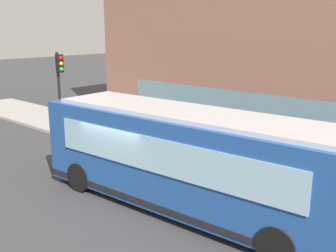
{
  "coord_description": "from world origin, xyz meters",
  "views": [
    {
      "loc": [
        -8.23,
        -8.87,
        5.39
      ],
      "look_at": [
        2.82,
        0.89,
        1.72
      ],
      "focal_mm": 42.07,
      "sensor_mm": 36.0,
      "label": 1
    }
  ],
  "objects_px": {
    "city_bus_nearside": "(186,160)",
    "pedestrian_by_light_pole": "(241,138)",
    "newspaper_vending_box": "(181,137)",
    "traffic_light_down_block": "(60,77)",
    "pedestrian_near_hydrant": "(331,158)",
    "fire_hydrant": "(287,176)",
    "pedestrian_walking_along_curb": "(108,120)"
  },
  "relations": [
    {
      "from": "pedestrian_walking_along_curb",
      "to": "newspaper_vending_box",
      "type": "xyz_separation_m",
      "value": [
        1.58,
        -3.16,
        -0.57
      ]
    },
    {
      "from": "city_bus_nearside",
      "to": "fire_hydrant",
      "type": "height_order",
      "value": "city_bus_nearside"
    },
    {
      "from": "traffic_light_down_block",
      "to": "fire_hydrant",
      "type": "distance_m",
      "value": 12.3
    },
    {
      "from": "traffic_light_down_block",
      "to": "newspaper_vending_box",
      "type": "xyz_separation_m",
      "value": [
        1.96,
        -6.35,
        -2.39
      ]
    },
    {
      "from": "newspaper_vending_box",
      "to": "pedestrian_near_hydrant",
      "type": "bearing_deg",
      "value": -91.48
    },
    {
      "from": "traffic_light_down_block",
      "to": "newspaper_vending_box",
      "type": "height_order",
      "value": "traffic_light_down_block"
    },
    {
      "from": "traffic_light_down_block",
      "to": "pedestrian_near_hydrant",
      "type": "height_order",
      "value": "traffic_light_down_block"
    },
    {
      "from": "traffic_light_down_block",
      "to": "pedestrian_walking_along_curb",
      "type": "distance_m",
      "value": 3.69
    },
    {
      "from": "pedestrian_walking_along_curb",
      "to": "pedestrian_by_light_pole",
      "type": "xyz_separation_m",
      "value": [
        1.42,
        -6.38,
        0.0
      ]
    },
    {
      "from": "pedestrian_near_hydrant",
      "to": "pedestrian_by_light_pole",
      "type": "height_order",
      "value": "pedestrian_by_light_pole"
    },
    {
      "from": "fire_hydrant",
      "to": "pedestrian_by_light_pole",
      "type": "xyz_separation_m",
      "value": [
        1.0,
        2.47,
        0.66
      ]
    },
    {
      "from": "pedestrian_near_hydrant",
      "to": "traffic_light_down_block",
      "type": "bearing_deg",
      "value": 97.79
    },
    {
      "from": "fire_hydrant",
      "to": "pedestrian_by_light_pole",
      "type": "height_order",
      "value": "pedestrian_by_light_pole"
    },
    {
      "from": "pedestrian_walking_along_curb",
      "to": "pedestrian_by_light_pole",
      "type": "relative_size",
      "value": 1.0
    },
    {
      "from": "fire_hydrant",
      "to": "newspaper_vending_box",
      "type": "xyz_separation_m",
      "value": [
        1.16,
        5.68,
        0.09
      ]
    },
    {
      "from": "fire_hydrant",
      "to": "newspaper_vending_box",
      "type": "height_order",
      "value": "newspaper_vending_box"
    },
    {
      "from": "fire_hydrant",
      "to": "newspaper_vending_box",
      "type": "bearing_deg",
      "value": 78.48
    },
    {
      "from": "fire_hydrant",
      "to": "newspaper_vending_box",
      "type": "distance_m",
      "value": 5.79
    },
    {
      "from": "city_bus_nearside",
      "to": "pedestrian_by_light_pole",
      "type": "xyz_separation_m",
      "value": [
        4.33,
        0.73,
        -0.38
      ]
    },
    {
      "from": "fire_hydrant",
      "to": "pedestrian_near_hydrant",
      "type": "xyz_separation_m",
      "value": [
        0.98,
        -1.04,
        0.62
      ]
    },
    {
      "from": "pedestrian_near_hydrant",
      "to": "newspaper_vending_box",
      "type": "distance_m",
      "value": 6.74
    },
    {
      "from": "pedestrian_by_light_pole",
      "to": "newspaper_vending_box",
      "type": "relative_size",
      "value": 1.97
    },
    {
      "from": "pedestrian_by_light_pole",
      "to": "pedestrian_near_hydrant",
      "type": "bearing_deg",
      "value": -90.29
    },
    {
      "from": "fire_hydrant",
      "to": "pedestrian_by_light_pole",
      "type": "relative_size",
      "value": 0.42
    },
    {
      "from": "traffic_light_down_block",
      "to": "pedestrian_by_light_pole",
      "type": "xyz_separation_m",
      "value": [
        1.81,
        -9.56,
        -1.81
      ]
    },
    {
      "from": "pedestrian_near_hydrant",
      "to": "fire_hydrant",
      "type": "bearing_deg",
      "value": 133.46
    },
    {
      "from": "city_bus_nearside",
      "to": "pedestrian_near_hydrant",
      "type": "distance_m",
      "value": 5.15
    },
    {
      "from": "pedestrian_by_light_pole",
      "to": "newspaper_vending_box",
      "type": "distance_m",
      "value": 3.27
    },
    {
      "from": "city_bus_nearside",
      "to": "fire_hydrant",
      "type": "bearing_deg",
      "value": -27.52
    },
    {
      "from": "pedestrian_walking_along_curb",
      "to": "pedestrian_near_hydrant",
      "type": "relative_size",
      "value": 1.03
    },
    {
      "from": "city_bus_nearside",
      "to": "pedestrian_by_light_pole",
      "type": "relative_size",
      "value": 5.74
    },
    {
      "from": "pedestrian_near_hydrant",
      "to": "pedestrian_walking_along_curb",
      "type": "bearing_deg",
      "value": 98.1
    }
  ]
}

